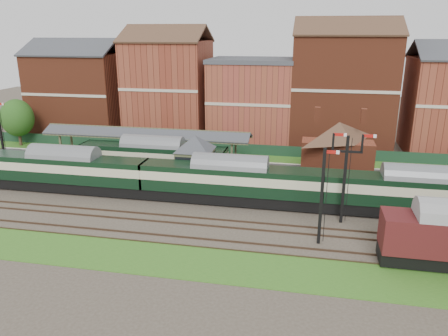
% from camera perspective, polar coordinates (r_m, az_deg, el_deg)
% --- Properties ---
extents(ground, '(160.00, 160.00, 0.00)m').
position_cam_1_polar(ground, '(44.01, -0.98, -4.47)').
color(ground, '#473D33').
rests_on(ground, ground).
extents(grass_back, '(90.00, 4.50, 0.06)m').
position_cam_1_polar(grass_back, '(58.88, 2.33, 1.30)').
color(grass_back, '#2D6619').
rests_on(grass_back, ground).
extents(grass_front, '(90.00, 5.00, 0.06)m').
position_cam_1_polar(grass_front, '(33.52, -5.45, -11.97)').
color(grass_front, '#2D6619').
rests_on(grass_front, ground).
extents(fence, '(90.00, 0.12, 1.50)m').
position_cam_1_polar(fence, '(60.59, 2.64, 2.47)').
color(fence, '#193823').
rests_on(fence, ground).
extents(platform, '(55.00, 3.40, 1.00)m').
position_cam_1_polar(platform, '(53.90, -3.98, 0.25)').
color(platform, '#2D2D2D').
rests_on(platform, ground).
extents(signal_box, '(5.40, 5.40, 6.00)m').
position_cam_1_polar(signal_box, '(46.61, -3.76, 0.93)').
color(signal_box, '#657452').
rests_on(signal_box, ground).
extents(brick_hut, '(3.20, 2.64, 2.94)m').
position_cam_1_polar(brick_hut, '(45.89, 5.99, -2.03)').
color(brick_hut, maroon).
rests_on(brick_hut, ground).
extents(station_building, '(8.10, 8.10, 5.90)m').
position_cam_1_polar(station_building, '(51.26, 14.63, 2.81)').
color(station_building, brown).
rests_on(station_building, platform).
extents(canopy, '(26.00, 3.89, 4.08)m').
position_cam_1_polar(canopy, '(54.70, -10.16, 4.70)').
color(canopy, '#4A4D30').
rests_on(canopy, platform).
extents(semaphore_bracket, '(3.60, 0.25, 8.18)m').
position_cam_1_polar(semaphore_bracket, '(39.32, 15.58, -0.69)').
color(semaphore_bracket, black).
rests_on(semaphore_bracket, ground).
extents(semaphore_platform_end, '(1.23, 0.25, 8.00)m').
position_cam_1_polar(semaphore_platform_end, '(62.79, -27.15, 4.28)').
color(semaphore_platform_end, black).
rests_on(semaphore_platform_end, ground).
extents(semaphore_siding, '(1.23, 0.25, 8.00)m').
position_cam_1_polar(semaphore_siding, '(35.11, 12.68, -3.49)').
color(semaphore_siding, black).
rests_on(semaphore_siding, ground).
extents(town_backdrop, '(69.00, 10.00, 16.00)m').
position_cam_1_polar(town_backdrop, '(66.14, 3.51, 9.27)').
color(town_backdrop, brown).
rests_on(town_backdrop, ground).
extents(dmu_train, '(53.35, 2.81, 4.10)m').
position_cam_1_polar(dmu_train, '(42.91, 0.81, -1.64)').
color(dmu_train, black).
rests_on(dmu_train, ground).
extents(platform_railcar, '(17.36, 2.74, 4.00)m').
position_cam_1_polar(platform_railcar, '(51.60, -9.20, 1.40)').
color(platform_railcar, black).
rests_on(platform_railcar, ground).
extents(goods_van_a, '(6.72, 2.91, 4.08)m').
position_cam_1_polar(goods_van_a, '(35.12, 25.26, -8.11)').
color(goods_van_a, black).
rests_on(goods_van_a, ground).
extents(tree_back, '(4.75, 4.75, 6.95)m').
position_cam_1_polar(tree_back, '(71.30, -25.41, 5.93)').
color(tree_back, '#382619').
rests_on(tree_back, ground).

